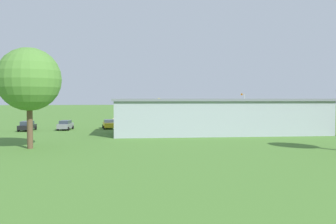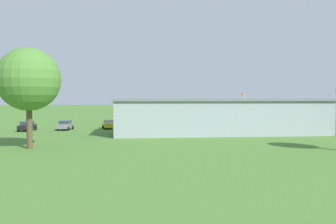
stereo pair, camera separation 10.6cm
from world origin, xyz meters
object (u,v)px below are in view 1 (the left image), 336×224
object	(u,v)px
person_crossing_taxiway	(113,123)
person_by_parked_cars	(275,122)
hangar	(219,116)
person_beside_truck	(154,122)
tree_by_windsock	(29,80)
car_grey	(65,125)
biplane	(147,108)
person_at_fence_line	(127,123)
car_yellow	(109,124)
person_watching_takeoff	(133,123)
car_black	(27,126)
windsock	(243,96)

from	to	relation	value
person_crossing_taxiway	person_by_parked_cars	size ratio (longest dim) A/B	0.96
hangar	person_beside_truck	size ratio (longest dim) A/B	20.56
tree_by_windsock	car_grey	bearing A→B (deg)	-91.61
person_beside_truck	tree_by_windsock	world-z (taller)	tree_by_windsock
biplane	person_at_fence_line	xyz separation A→B (m)	(5.24, 18.00, -2.29)
car_yellow	person_watching_takeoff	xyz separation A→B (m)	(-4.40, -2.44, 0.01)
person_by_parked_cars	person_beside_truck	size ratio (longest dim) A/B	1.07
car_yellow	car_grey	distance (m)	7.48
car_black	person_crossing_taxiway	bearing A→B (deg)	-157.23
hangar	tree_by_windsock	world-z (taller)	tree_by_windsock
person_beside_truck	person_watching_takeoff	world-z (taller)	person_watching_takeoff
car_black	person_at_fence_line	size ratio (longest dim) A/B	2.81
hangar	tree_by_windsock	distance (m)	28.38
hangar	person_watching_takeoff	distance (m)	18.96
biplane	car_black	bearing A→B (deg)	46.09
car_yellow	person_watching_takeoff	size ratio (longest dim) A/B	2.72
person_at_fence_line	car_grey	bearing A→B (deg)	21.28
tree_by_windsock	windsock	bearing A→B (deg)	-127.09
biplane	person_beside_truck	size ratio (longest dim) A/B	5.53
hangar	windsock	size ratio (longest dim) A/B	4.75
biplane	tree_by_windsock	size ratio (longest dim) A/B	0.81
car_grey	person_by_parked_cars	world-z (taller)	person_by_parked_cars
car_black	windsock	size ratio (longest dim) A/B	0.68
person_at_fence_line	person_watching_takeoff	size ratio (longest dim) A/B	0.98
person_crossing_taxiway	tree_by_windsock	distance (m)	29.81
person_beside_truck	person_at_fence_line	bearing A→B (deg)	15.17
hangar	person_by_parked_cars	bearing A→B (deg)	-140.88
hangar	car_black	distance (m)	31.94
car_grey	person_at_fence_line	bearing A→B (deg)	-158.72
biplane	car_grey	distance (m)	27.43
person_watching_takeoff	tree_by_windsock	xyz separation A→B (m)	(12.36, 26.44, 6.64)
hangar	person_by_parked_cars	size ratio (longest dim) A/B	19.23
car_yellow	person_crossing_taxiway	size ratio (longest dim) A/B	2.82
person_beside_truck	person_crossing_taxiway	bearing A→B (deg)	2.74
car_black	person_beside_truck	distance (m)	22.95
hangar	car_yellow	distance (m)	20.69
person_by_parked_cars	windsock	size ratio (longest dim) A/B	0.25
person_crossing_taxiway	person_at_fence_line	size ratio (longest dim) A/B	0.98
person_by_parked_cars	biplane	bearing A→B (deg)	-40.65
hangar	windsock	xyz separation A→B (m)	(-22.55, -50.48, 3.34)
biplane	car_black	xyz separation A→B (m)	(22.07, 22.92, -2.29)
biplane	car_yellow	xyz separation A→B (m)	(8.64, 20.66, -2.28)
hangar	car_grey	world-z (taller)	hangar
hangar	car_grey	size ratio (longest dim) A/B	7.32
hangar	car_grey	xyz separation A→B (m)	(24.41, -10.01, -1.86)
car_yellow	biplane	bearing A→B (deg)	-112.70
biplane	car_black	distance (m)	31.90
person_beside_truck	tree_by_windsock	xyz separation A→B (m)	(16.59, 28.08, 6.71)
hangar	person_beside_truck	bearing A→B (deg)	-61.57
car_black	windsock	xyz separation A→B (m)	(-53.06, -41.20, 5.21)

